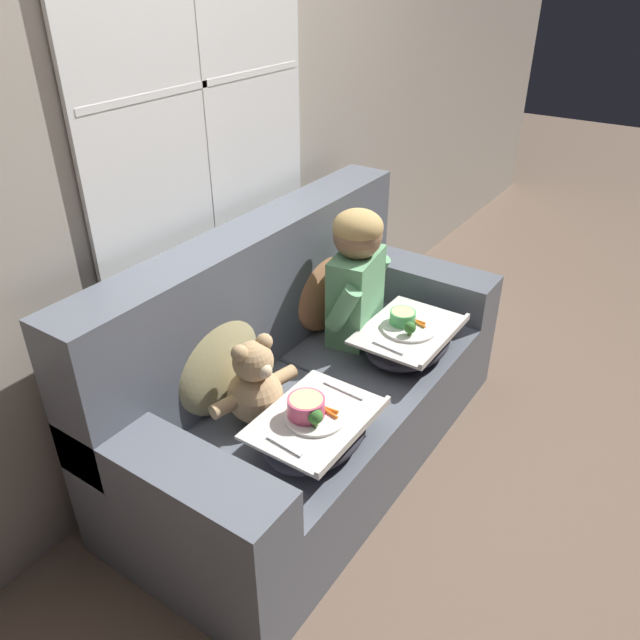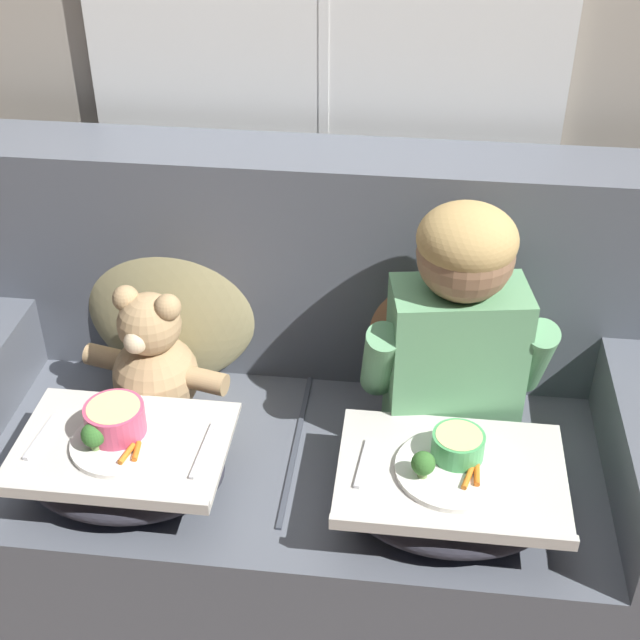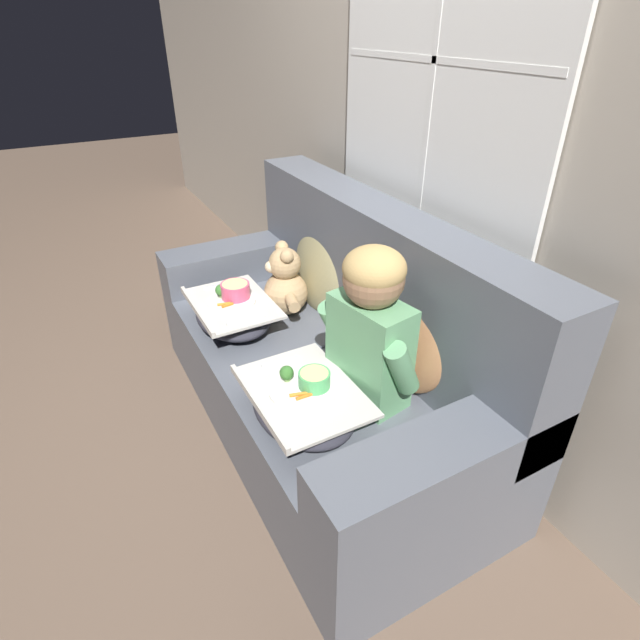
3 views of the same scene
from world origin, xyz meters
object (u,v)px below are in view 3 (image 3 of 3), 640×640
child_figure (371,320)px  lap_tray_teddy (233,312)px  throw_pillow_behind_teddy (321,265)px  teddy_bear (285,285)px  throw_pillow_behind_child (412,335)px  couch (329,356)px  lap_tray_child (303,402)px

child_figure → lap_tray_teddy: (-0.70, -0.26, -0.25)m
throw_pillow_behind_teddy → child_figure: bearing=-15.2°
teddy_bear → child_figure: bearing=0.3°
throw_pillow_behind_child → lap_tray_teddy: throw_pillow_behind_child is taller
teddy_bear → throw_pillow_behind_child: bearing=15.4°
couch → throw_pillow_behind_child: size_ratio=4.12×
couch → child_figure: bearing=-6.4°
teddy_bear → lap_tray_child: size_ratio=0.79×
couch → throw_pillow_behind_child: (0.35, 0.15, 0.26)m
throw_pillow_behind_teddy → lap_tray_teddy: bearing=-90.2°
lap_tray_teddy → throw_pillow_behind_teddy: bearing=89.8°
throw_pillow_behind_teddy → lap_tray_child: bearing=-33.0°
child_figure → lap_tray_teddy: child_figure is taller
child_figure → teddy_bear: bearing=-179.7°
couch → teddy_bear: size_ratio=4.98×
couch → lap_tray_child: couch is taller
throw_pillow_behind_teddy → child_figure: size_ratio=0.78×
lap_tray_teddy → couch: bearing=40.9°
lap_tray_child → teddy_bear: bearing=159.5°
child_figure → teddy_bear: child_figure is taller
lap_tray_teddy → child_figure: bearing=20.7°
throw_pillow_behind_teddy → lap_tray_teddy: size_ratio=1.02×
throw_pillow_behind_teddy → lap_tray_teddy: 0.47m
teddy_bear → lap_tray_teddy: teddy_bear is taller
couch → throw_pillow_behind_child: 0.46m
throw_pillow_behind_teddy → throw_pillow_behind_child: bearing=-0.0°
lap_tray_child → throw_pillow_behind_child: bearing=90.0°
throw_pillow_behind_teddy → child_figure: 0.73m
throw_pillow_behind_child → lap_tray_teddy: (-0.70, -0.45, -0.13)m
couch → throw_pillow_behind_teddy: couch is taller
couch → throw_pillow_behind_teddy: 0.46m
couch → throw_pillow_behind_teddy: bearing=156.7°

